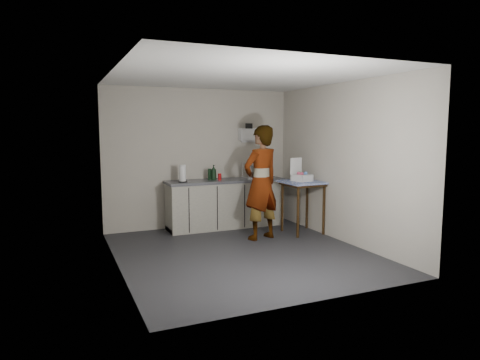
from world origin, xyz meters
name	(u,v)px	position (x,y,z in m)	size (l,w,h in m)	color
ground	(242,253)	(0.00, 0.00, 0.00)	(4.00, 4.00, 0.00)	#252529
wall_back	(200,158)	(0.00, 1.99, 1.30)	(3.60, 0.02, 2.60)	beige
wall_right	(342,163)	(1.79, 0.00, 1.30)	(0.02, 4.00, 2.60)	beige
wall_left	(117,171)	(-1.79, 0.00, 1.30)	(0.02, 4.00, 2.60)	beige
ceiling	(242,77)	(0.00, 0.00, 2.60)	(3.60, 4.00, 0.01)	white
kitchen_counter	(225,205)	(0.40, 1.70, 0.43)	(2.24, 0.62, 0.91)	black
wall_shelf	(249,134)	(1.00, 1.92, 1.75)	(0.42, 0.18, 0.37)	white
side_table	(303,188)	(1.50, 0.72, 0.81)	(0.73, 0.73, 0.93)	#3C230D
standing_man	(261,183)	(0.62, 0.63, 0.96)	(0.70, 0.46, 1.91)	#B2A593
soap_bottle	(214,172)	(0.16, 1.69, 1.05)	(0.11, 0.11, 0.28)	black
soda_can	(220,177)	(0.27, 1.66, 0.97)	(0.06, 0.06, 0.12)	red
dark_bottle	(209,174)	(0.09, 1.72, 1.02)	(0.06, 0.06, 0.21)	black
paper_towel	(183,174)	(-0.45, 1.63, 1.05)	(0.17, 0.17, 0.31)	black
dish_rack	(254,174)	(1.01, 1.73, 0.98)	(0.42, 0.31, 0.29)	white
bakery_box	(301,176)	(1.48, 0.75, 1.02)	(0.36, 0.37, 0.41)	white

